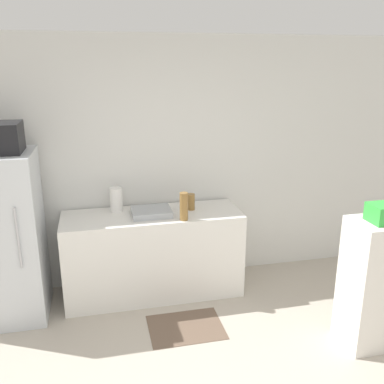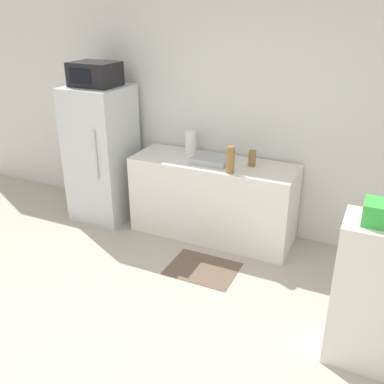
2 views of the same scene
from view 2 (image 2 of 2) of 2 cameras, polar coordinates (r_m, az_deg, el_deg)
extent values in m
plane|color=#B2A899|center=(3.41, -16.03, -22.30)|extent=(14.00, 14.00, 0.00)
cube|color=silver|center=(4.80, 3.09, 10.44)|extent=(8.00, 0.06, 2.60)
cube|color=silver|center=(5.15, -11.88, 4.98)|extent=(0.66, 0.66, 1.58)
cylinder|color=#B7B7BC|center=(4.75, -12.68, 4.80)|extent=(0.02, 0.02, 0.55)
cube|color=black|center=(4.94, -12.80, 15.09)|extent=(0.50, 0.38, 0.26)
cube|color=black|center=(4.82, -14.72, 14.70)|extent=(0.27, 0.01, 0.15)
cube|color=silver|center=(4.71, 2.77, -0.92)|extent=(1.78, 0.61, 0.87)
cube|color=#9EA3A8|center=(4.52, 2.66, 4.37)|extent=(0.39, 0.32, 0.06)
cylinder|color=olive|center=(4.20, 5.16, 4.30)|extent=(0.08, 0.08, 0.27)
cylinder|color=olive|center=(4.43, 8.03, 4.48)|extent=(0.08, 0.08, 0.17)
cylinder|color=white|center=(4.77, -0.17, 6.64)|extent=(0.12, 0.12, 0.25)
cube|color=brown|center=(4.30, 1.43, -10.17)|extent=(0.67, 0.52, 0.01)
camera|label=1|loc=(2.12, -66.84, 7.40)|focal=40.00mm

